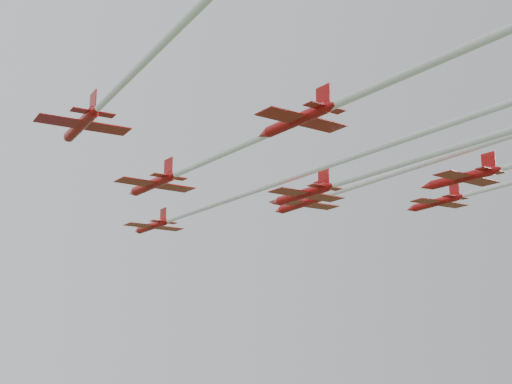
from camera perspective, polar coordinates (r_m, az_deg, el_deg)
name	(u,v)px	position (r m, az deg, el deg)	size (l,w,h in m)	color
jet_lead	(221,202)	(85.17, -2.83, -0.84)	(11.32, 66.50, 2.47)	red
jet_row2_left	(239,147)	(67.50, -1.40, 3.63)	(12.60, 66.97, 2.72)	red
jet_row2_right	(347,189)	(85.30, 7.29, 0.27)	(9.36, 46.95, 2.78)	red
jet_row3_left	(160,46)	(48.75, -7.70, 11.47)	(8.21, 66.61, 2.45)	red
jet_row3_mid	(443,151)	(61.49, 14.71, 3.17)	(11.48, 67.67, 2.50)	red
jet_row3_right	(492,188)	(87.50, 18.38, 0.33)	(8.03, 43.17, 2.39)	red
jet_row4_left	(457,51)	(48.93, 15.78, 10.79)	(11.84, 61.53, 2.44)	red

